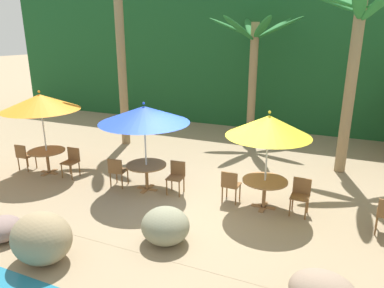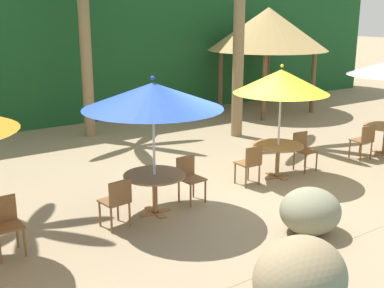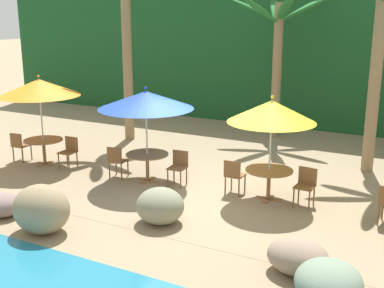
# 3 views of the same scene
# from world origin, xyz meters

# --- Properties ---
(ground_plane) EXTENTS (120.00, 120.00, 0.00)m
(ground_plane) POSITION_xyz_m (0.00, 0.00, 0.00)
(ground_plane) COLOR #937F60
(terrace_deck) EXTENTS (18.00, 5.20, 0.01)m
(terrace_deck) POSITION_xyz_m (0.00, 0.00, 0.00)
(terrace_deck) COLOR #937F60
(terrace_deck) RESTS_ON ground
(foliage_backdrop) EXTENTS (28.00, 2.40, 6.00)m
(foliage_backdrop) POSITION_xyz_m (0.00, 9.00, 3.00)
(foliage_backdrop) COLOR #194C23
(foliage_backdrop) RESTS_ON ground
(rock_seawall) EXTENTS (15.66, 2.50, 0.99)m
(rock_seawall) POSITION_xyz_m (-1.07, -3.02, 0.36)
(rock_seawall) COLOR gray
(rock_seawall) RESTS_ON ground
(umbrella_orange) EXTENTS (2.26, 2.26, 2.58)m
(umbrella_orange) POSITION_xyz_m (-5.06, -0.09, 2.23)
(umbrella_orange) COLOR silver
(umbrella_orange) RESTS_ON ground
(dining_table_orange) EXTENTS (1.10, 1.10, 0.74)m
(dining_table_orange) POSITION_xyz_m (-5.06, -0.09, 0.61)
(dining_table_orange) COLOR olive
(dining_table_orange) RESTS_ON ground
(chair_orange_seaward) EXTENTS (0.44, 0.44, 0.87)m
(chair_orange_seaward) POSITION_xyz_m (-4.21, 0.03, 0.51)
(chair_orange_seaward) COLOR brown
(chair_orange_seaward) RESTS_ON ground
(chair_orange_inland) EXTENTS (0.43, 0.44, 0.87)m
(chair_orange_inland) POSITION_xyz_m (-5.91, -0.21, 0.51)
(chair_orange_inland) COLOR brown
(chair_orange_inland) RESTS_ON ground
(umbrella_blue) EXTENTS (2.41, 2.41, 2.47)m
(umbrella_blue) POSITION_xyz_m (-1.64, 0.07, 2.14)
(umbrella_blue) COLOR silver
(umbrella_blue) RESTS_ON ground
(dining_table_blue) EXTENTS (1.10, 1.10, 0.74)m
(dining_table_blue) POSITION_xyz_m (-1.64, 0.07, 0.61)
(dining_table_blue) COLOR olive
(dining_table_blue) RESTS_ON ground
(chair_blue_seaward) EXTENTS (0.45, 0.46, 0.87)m
(chair_blue_seaward) POSITION_xyz_m (-0.80, 0.22, 0.51)
(chair_blue_seaward) COLOR brown
(chair_blue_seaward) RESTS_ON ground
(chair_blue_inland) EXTENTS (0.47, 0.48, 0.87)m
(chair_blue_inland) POSITION_xyz_m (-2.47, -0.12, 0.51)
(chair_blue_inland) COLOR brown
(chair_blue_inland) RESTS_ON ground
(umbrella_yellow) EXTENTS (2.01, 2.01, 2.47)m
(umbrella_yellow) POSITION_xyz_m (1.58, 0.28, 2.11)
(umbrella_yellow) COLOR silver
(umbrella_yellow) RESTS_ON ground
(dining_table_yellow) EXTENTS (1.10, 1.10, 0.74)m
(dining_table_yellow) POSITION_xyz_m (1.58, 0.28, 0.61)
(dining_table_yellow) COLOR olive
(dining_table_yellow) RESTS_ON ground
(chair_yellow_seaward) EXTENTS (0.43, 0.44, 0.87)m
(chair_yellow_seaward) POSITION_xyz_m (2.43, 0.34, 0.51)
(chair_yellow_seaward) COLOR brown
(chair_yellow_seaward) RESTS_ON ground
(chair_yellow_inland) EXTENTS (0.43, 0.44, 0.87)m
(chair_yellow_inland) POSITION_xyz_m (0.72, 0.21, 0.51)
(chair_yellow_inland) COLOR brown
(chair_yellow_inland) RESTS_ON ground
(palm_tree_nearest) EXTENTS (2.71, 2.62, 6.93)m
(palm_tree_nearest) POSITION_xyz_m (-4.60, 3.53, 4.49)
(palm_tree_nearest) COLOR olive
(palm_tree_nearest) RESTS_ON ground
(palm_tree_second) EXTENTS (3.62, 3.36, 4.82)m
(palm_tree_second) POSITION_xyz_m (-0.26, 6.11, 3.34)
(palm_tree_second) COLOR olive
(palm_tree_second) RESTS_ON ground
(palm_tree_third) EXTENTS (3.53, 3.42, 5.48)m
(palm_tree_third) POSITION_xyz_m (3.24, 3.66, 3.83)
(palm_tree_third) COLOR olive
(palm_tree_third) RESTS_ON ground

